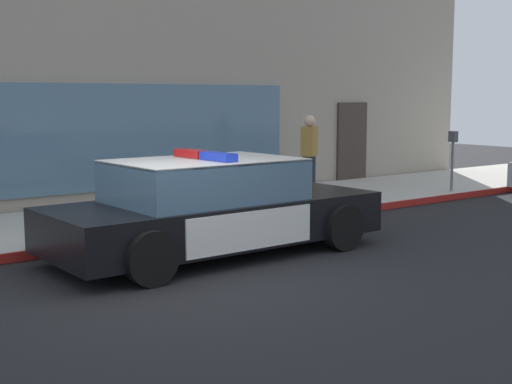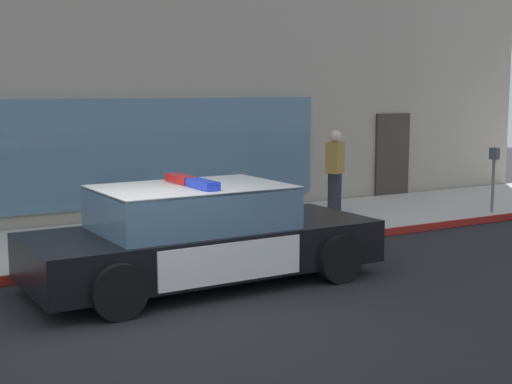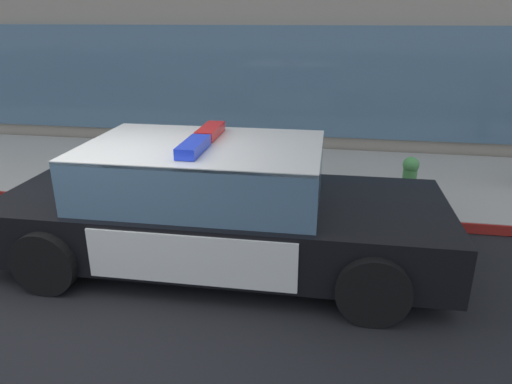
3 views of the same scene
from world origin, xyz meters
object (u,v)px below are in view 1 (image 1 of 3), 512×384
fire_hydrant (267,194)px  pedestrian_on_sidewalk (309,155)px  police_cruiser (213,208)px  parking_meter (453,150)px

fire_hydrant → pedestrian_on_sidewalk: (2.14, 1.26, 0.51)m
police_cruiser → pedestrian_on_sidewalk: (4.44, 2.93, 0.33)m
police_cruiser → parking_meter: (7.42, 1.51, 0.40)m
pedestrian_on_sidewalk → parking_meter: pedestrian_on_sidewalk is taller
fire_hydrant → parking_meter: (5.13, -0.16, 0.58)m
police_cruiser → fire_hydrant: size_ratio=6.75×
parking_meter → fire_hydrant: bearing=178.2°
police_cruiser → pedestrian_on_sidewalk: pedestrian_on_sidewalk is taller
fire_hydrant → police_cruiser: bearing=-144.1°
pedestrian_on_sidewalk → police_cruiser: bearing=93.3°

